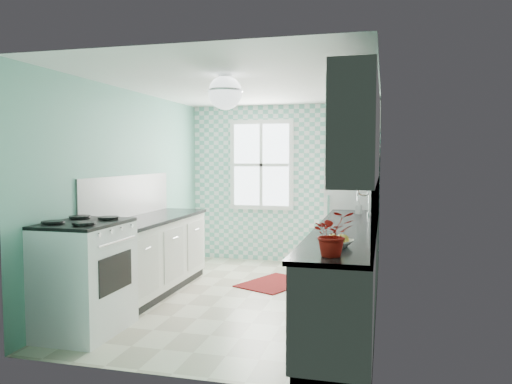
% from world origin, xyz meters
% --- Properties ---
extents(floor, '(3.00, 4.40, 0.02)m').
position_xyz_m(floor, '(0.00, 0.00, -0.01)').
color(floor, beige).
rests_on(floor, ground).
extents(ceiling, '(3.00, 4.40, 0.02)m').
position_xyz_m(ceiling, '(0.00, 0.00, 2.51)').
color(ceiling, white).
rests_on(ceiling, wall_back).
extents(wall_back, '(3.00, 0.02, 2.50)m').
position_xyz_m(wall_back, '(0.00, 2.21, 1.25)').
color(wall_back, '#66AA95').
rests_on(wall_back, floor).
extents(wall_front, '(3.00, 0.02, 2.50)m').
position_xyz_m(wall_front, '(0.00, -2.21, 1.25)').
color(wall_front, '#66AA95').
rests_on(wall_front, floor).
extents(wall_left, '(0.02, 4.40, 2.50)m').
position_xyz_m(wall_left, '(-1.51, 0.00, 1.25)').
color(wall_left, '#66AA95').
rests_on(wall_left, floor).
extents(wall_right, '(0.02, 4.40, 2.50)m').
position_xyz_m(wall_right, '(1.51, 0.00, 1.25)').
color(wall_right, '#66AA95').
rests_on(wall_right, floor).
extents(accent_wall, '(3.00, 0.01, 2.50)m').
position_xyz_m(accent_wall, '(0.00, 2.19, 1.25)').
color(accent_wall, '#6EBAA7').
rests_on(accent_wall, wall_back).
extents(window, '(1.04, 0.05, 1.44)m').
position_xyz_m(window, '(-0.35, 2.16, 1.55)').
color(window, white).
rests_on(window, wall_back).
extents(backsplash_right, '(0.02, 3.60, 0.51)m').
position_xyz_m(backsplash_right, '(1.49, -0.40, 1.20)').
color(backsplash_right, white).
rests_on(backsplash_right, wall_right).
extents(backsplash_left, '(0.02, 2.15, 0.51)m').
position_xyz_m(backsplash_left, '(-1.49, -0.07, 1.20)').
color(backsplash_left, white).
rests_on(backsplash_left, wall_left).
extents(upper_cabinets_right, '(0.33, 3.20, 0.90)m').
position_xyz_m(upper_cabinets_right, '(1.33, -0.60, 1.90)').
color(upper_cabinets_right, silver).
rests_on(upper_cabinets_right, wall_right).
extents(upper_cabinet_fridge, '(0.40, 0.74, 0.40)m').
position_xyz_m(upper_cabinet_fridge, '(1.30, 1.83, 2.25)').
color(upper_cabinet_fridge, silver).
rests_on(upper_cabinet_fridge, wall_right).
extents(ceiling_light, '(0.34, 0.34, 0.35)m').
position_xyz_m(ceiling_light, '(0.00, -0.80, 2.32)').
color(ceiling_light, silver).
rests_on(ceiling_light, ceiling).
extents(base_cabinets_right, '(0.60, 3.60, 0.90)m').
position_xyz_m(base_cabinets_right, '(1.20, -0.40, 0.45)').
color(base_cabinets_right, white).
rests_on(base_cabinets_right, floor).
extents(countertop_right, '(0.63, 3.60, 0.04)m').
position_xyz_m(countertop_right, '(1.19, -0.40, 0.92)').
color(countertop_right, black).
rests_on(countertop_right, base_cabinets_right).
extents(base_cabinets_left, '(0.60, 2.15, 0.90)m').
position_xyz_m(base_cabinets_left, '(-1.20, -0.07, 0.45)').
color(base_cabinets_left, white).
rests_on(base_cabinets_left, floor).
extents(countertop_left, '(0.63, 2.15, 0.04)m').
position_xyz_m(countertop_left, '(-1.19, -0.07, 0.92)').
color(countertop_left, black).
rests_on(countertop_left, base_cabinets_left).
extents(fridge, '(0.75, 0.74, 1.72)m').
position_xyz_m(fridge, '(1.11, 1.81, 0.86)').
color(fridge, silver).
rests_on(fridge, floor).
extents(stove, '(0.70, 0.87, 1.05)m').
position_xyz_m(stove, '(-1.20, -1.50, 0.55)').
color(stove, silver).
rests_on(stove, floor).
extents(sink, '(0.52, 0.44, 0.53)m').
position_xyz_m(sink, '(1.20, 0.70, 0.93)').
color(sink, silver).
rests_on(sink, countertop_right).
extents(rug, '(0.99, 1.13, 0.02)m').
position_xyz_m(rug, '(0.18, 0.74, 0.01)').
color(rug, maroon).
rests_on(rug, floor).
extents(dish_towel, '(0.12, 0.24, 0.38)m').
position_xyz_m(dish_towel, '(0.89, 0.18, 0.48)').
color(dish_towel, '#64BAAD').
rests_on(dish_towel, base_cabinets_right).
extents(fruit_bowl, '(0.31, 0.31, 0.06)m').
position_xyz_m(fruit_bowl, '(1.20, -1.55, 0.97)').
color(fruit_bowl, white).
rests_on(fruit_bowl, countertop_right).
extents(potted_plant, '(0.39, 0.37, 0.34)m').
position_xyz_m(potted_plant, '(1.20, -1.95, 1.11)').
color(potted_plant, '#B10629').
rests_on(potted_plant, countertop_right).
extents(soap_bottle, '(0.09, 0.09, 0.18)m').
position_xyz_m(soap_bottle, '(1.25, 0.92, 1.03)').
color(soap_bottle, silver).
rests_on(soap_bottle, countertop_right).
extents(microwave, '(0.48, 0.33, 0.26)m').
position_xyz_m(microwave, '(1.11, 1.81, 1.85)').
color(microwave, white).
rests_on(microwave, fridge).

